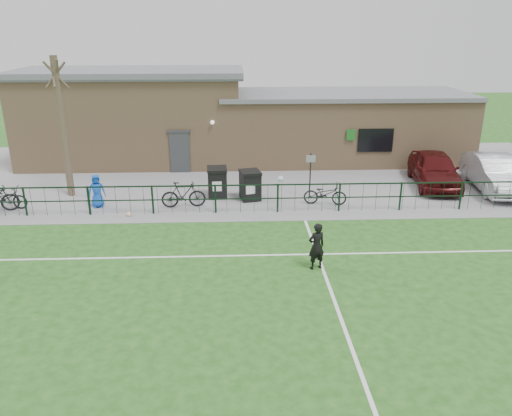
{
  "coord_description": "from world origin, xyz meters",
  "views": [
    {
      "loc": [
        -0.66,
        -10.88,
        7.15
      ],
      "look_at": [
        0.0,
        5.0,
        1.3
      ],
      "focal_mm": 35.0,
      "sensor_mm": 36.0,
      "label": 1
    }
  ],
  "objects_px": {
    "wheelie_bin_left": "(217,183)",
    "spectator_child": "(97,191)",
    "bicycle_d": "(183,195)",
    "car_silver": "(494,173)",
    "sign_post": "(310,176)",
    "bare_tree": "(63,129)",
    "bicycle_c": "(6,198)",
    "wheelie_bin_right": "(250,186)",
    "car_maroon": "(434,169)",
    "bicycle_e": "(325,194)",
    "ball_ground": "(129,214)"
  },
  "relations": [
    {
      "from": "sign_post",
      "to": "bicycle_c",
      "type": "height_order",
      "value": "sign_post"
    },
    {
      "from": "bicycle_d",
      "to": "wheelie_bin_left",
      "type": "bearing_deg",
      "value": -51.05
    },
    {
      "from": "car_silver",
      "to": "bicycle_e",
      "type": "xyz_separation_m",
      "value": [
        -8.03,
        -1.67,
        -0.32
      ]
    },
    {
      "from": "sign_post",
      "to": "car_maroon",
      "type": "bearing_deg",
      "value": 14.02
    },
    {
      "from": "spectator_child",
      "to": "ball_ground",
      "type": "relative_size",
      "value": 6.87
    },
    {
      "from": "bicycle_c",
      "to": "bicycle_e",
      "type": "relative_size",
      "value": 0.99
    },
    {
      "from": "car_silver",
      "to": "car_maroon",
      "type": "bearing_deg",
      "value": 169.61
    },
    {
      "from": "wheelie_bin_right",
      "to": "car_maroon",
      "type": "height_order",
      "value": "car_maroon"
    },
    {
      "from": "wheelie_bin_left",
      "to": "spectator_child",
      "type": "bearing_deg",
      "value": -170.43
    },
    {
      "from": "bicycle_e",
      "to": "spectator_child",
      "type": "distance_m",
      "value": 9.49
    },
    {
      "from": "wheelie_bin_left",
      "to": "bicycle_e",
      "type": "relative_size",
      "value": 0.69
    },
    {
      "from": "car_silver",
      "to": "ball_ground",
      "type": "distance_m",
      "value": 16.27
    },
    {
      "from": "bicycle_d",
      "to": "spectator_child",
      "type": "height_order",
      "value": "spectator_child"
    },
    {
      "from": "bicycle_c",
      "to": "car_silver",
      "type": "bearing_deg",
      "value": -82.51
    },
    {
      "from": "wheelie_bin_left",
      "to": "bicycle_e",
      "type": "xyz_separation_m",
      "value": [
        4.55,
        -1.22,
        -0.15
      ]
    },
    {
      "from": "bare_tree",
      "to": "car_maroon",
      "type": "bearing_deg",
      "value": 2.51
    },
    {
      "from": "spectator_child",
      "to": "sign_post",
      "type": "bearing_deg",
      "value": -14.35
    },
    {
      "from": "bare_tree",
      "to": "bicycle_c",
      "type": "relative_size",
      "value": 3.4
    },
    {
      "from": "ball_ground",
      "to": "wheelie_bin_right",
      "type": "bearing_deg",
      "value": 20.83
    },
    {
      "from": "bicycle_e",
      "to": "bicycle_c",
      "type": "bearing_deg",
      "value": 99.78
    },
    {
      "from": "bicycle_c",
      "to": "bicycle_e",
      "type": "xyz_separation_m",
      "value": [
        13.19,
        -0.03,
        0.01
      ]
    },
    {
      "from": "bicycle_c",
      "to": "car_maroon",
      "type": "bearing_deg",
      "value": -79.65
    },
    {
      "from": "sign_post",
      "to": "car_maroon",
      "type": "height_order",
      "value": "sign_post"
    },
    {
      "from": "bare_tree",
      "to": "bicycle_d",
      "type": "xyz_separation_m",
      "value": [
        5.15,
        -1.78,
        -2.43
      ]
    },
    {
      "from": "wheelie_bin_right",
      "to": "wheelie_bin_left",
      "type": "bearing_deg",
      "value": 151.12
    },
    {
      "from": "car_silver",
      "to": "bicycle_d",
      "type": "xyz_separation_m",
      "value": [
        -13.94,
        -1.76,
        -0.24
      ]
    },
    {
      "from": "wheelie_bin_right",
      "to": "car_maroon",
      "type": "distance_m",
      "value": 8.83
    },
    {
      "from": "bare_tree",
      "to": "car_maroon",
      "type": "xyz_separation_m",
      "value": [
        16.62,
        0.73,
        -2.18
      ]
    },
    {
      "from": "car_silver",
      "to": "spectator_child",
      "type": "bearing_deg",
      "value": -168.29
    },
    {
      "from": "sign_post",
      "to": "bicycle_e",
      "type": "distance_m",
      "value": 1.17
    },
    {
      "from": "sign_post",
      "to": "spectator_child",
      "type": "distance_m",
      "value": 9.0
    },
    {
      "from": "wheelie_bin_right",
      "to": "sign_post",
      "type": "relative_size",
      "value": 0.6
    },
    {
      "from": "wheelie_bin_left",
      "to": "spectator_child",
      "type": "xyz_separation_m",
      "value": [
        -4.93,
        -1.13,
        0.08
      ]
    },
    {
      "from": "car_silver",
      "to": "bicycle_c",
      "type": "xyz_separation_m",
      "value": [
        -21.21,
        -1.63,
        -0.32
      ]
    },
    {
      "from": "car_maroon",
      "to": "bicycle_c",
      "type": "relative_size",
      "value": 2.64
    },
    {
      "from": "wheelie_bin_left",
      "to": "car_silver",
      "type": "xyz_separation_m",
      "value": [
        12.58,
        0.44,
        0.17
      ]
    },
    {
      "from": "sign_post",
      "to": "bicycle_c",
      "type": "xyz_separation_m",
      "value": [
        -12.66,
        -0.87,
        -0.54
      ]
    },
    {
      "from": "wheelie_bin_right",
      "to": "bicycle_e",
      "type": "bearing_deg",
      "value": -26.92
    },
    {
      "from": "wheelie_bin_right",
      "to": "spectator_child",
      "type": "relative_size",
      "value": 0.85
    },
    {
      "from": "bare_tree",
      "to": "ball_ground",
      "type": "height_order",
      "value": "bare_tree"
    },
    {
      "from": "bicycle_d",
      "to": "car_silver",
      "type": "bearing_deg",
      "value": -87.91
    },
    {
      "from": "bicycle_c",
      "to": "bicycle_d",
      "type": "xyz_separation_m",
      "value": [
        7.28,
        -0.12,
        0.08
      ]
    },
    {
      "from": "car_maroon",
      "to": "ball_ground",
      "type": "relative_size",
      "value": 23.03
    },
    {
      "from": "bicycle_c",
      "to": "spectator_child",
      "type": "height_order",
      "value": "spectator_child"
    },
    {
      "from": "bicycle_c",
      "to": "ball_ground",
      "type": "height_order",
      "value": "bicycle_c"
    },
    {
      "from": "bare_tree",
      "to": "car_silver",
      "type": "distance_m",
      "value": 19.22
    },
    {
      "from": "wheelie_bin_left",
      "to": "bicycle_c",
      "type": "relative_size",
      "value": 0.7
    },
    {
      "from": "car_silver",
      "to": "sign_post",
      "type": "bearing_deg",
      "value": -168.35
    },
    {
      "from": "bare_tree",
      "to": "wheelie_bin_left",
      "type": "distance_m",
      "value": 6.94
    },
    {
      "from": "bare_tree",
      "to": "wheelie_bin_right",
      "type": "relative_size",
      "value": 5.04
    }
  ]
}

